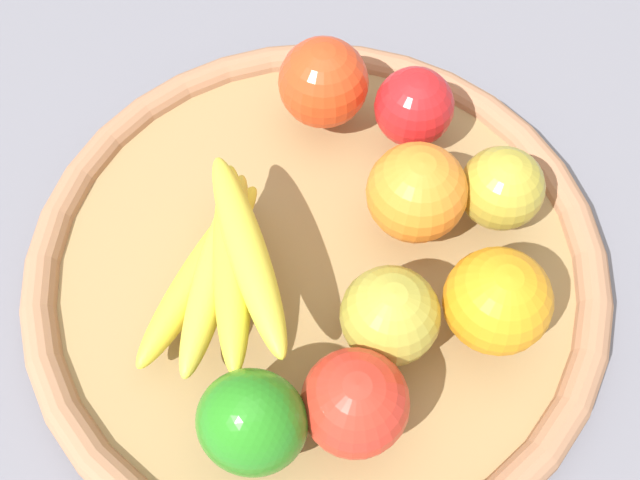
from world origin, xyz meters
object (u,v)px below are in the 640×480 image
orange_1 (420,193)px  apple_3 (505,188)px  apple_1 (417,107)px  bell_pepper (256,422)px  apple_2 (359,403)px  banana_bunch (227,264)px  apple_4 (327,83)px  apple_0 (394,316)px  orange_0 (501,301)px

orange_1 → apple_3: 0.07m
apple_1 → orange_1: bearing=176.5°
orange_1 → bell_pepper: 0.21m
apple_2 → banana_bunch: bearing=41.2°
apple_4 → apple_0: size_ratio=1.08×
banana_bunch → apple_2: (-0.11, -0.09, 0.00)m
banana_bunch → apple_4: apple_4 is taller
bell_pepper → apple_4: bell_pepper is taller
apple_1 → apple_0: size_ratio=0.94×
apple_1 → apple_4: size_ratio=0.87×
apple_1 → orange_1: (-0.09, 0.01, 0.01)m
bell_pepper → apple_2: bearing=-155.7°
apple_1 → apple_2: (-0.25, 0.06, 0.00)m
bell_pepper → orange_0: bell_pepper is taller
apple_4 → bell_pepper: bearing=170.3°
orange_1 → apple_0: 0.10m
apple_2 → apple_0: apple_2 is taller
apple_4 → apple_3: size_ratio=1.16×
orange_1 → apple_0: (-0.10, 0.03, -0.00)m
apple_4 → orange_0: (-0.21, -0.12, 0.00)m
orange_0 → apple_0: bearing=96.8°
orange_1 → apple_3: orange_1 is taller
banana_bunch → apple_3: 0.22m
bell_pepper → banana_bunch: (0.12, 0.03, -0.01)m
apple_4 → banana_bunch: bearing=155.9°
apple_2 → apple_3: size_ratio=1.09×
orange_0 → apple_0: (-0.01, 0.08, -0.00)m
orange_1 → bell_pepper: bell_pepper is taller
bell_pepper → apple_2: bell_pepper is taller
apple_3 → bell_pepper: bearing=134.5°
bell_pepper → banana_bunch: bearing=-65.0°
banana_bunch → apple_4: (0.17, -0.08, 0.01)m
apple_1 → banana_bunch: apple_1 is taller
orange_1 → apple_4: (0.11, 0.07, -0.00)m
orange_0 → apple_3: (0.10, -0.02, -0.01)m
apple_1 → apple_0: bearing=170.6°
apple_1 → apple_4: apple_4 is taller
bell_pepper → orange_1: bearing=-111.5°
apple_1 → apple_2: apple_2 is taller
apple_1 → apple_0: 0.19m
apple_1 → bell_pepper: (-0.27, 0.13, 0.01)m
orange_1 → apple_0: bearing=165.5°
orange_1 → apple_2: 0.17m
apple_2 → orange_0: size_ratio=0.94×
orange_1 → bell_pepper: size_ratio=0.94×
apple_1 → banana_bunch: (-0.15, 0.15, -0.00)m
bell_pepper → apple_3: (0.19, -0.19, -0.01)m
bell_pepper → apple_3: bell_pepper is taller
apple_1 → apple_4: 0.08m
orange_1 → apple_2: bearing=162.0°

